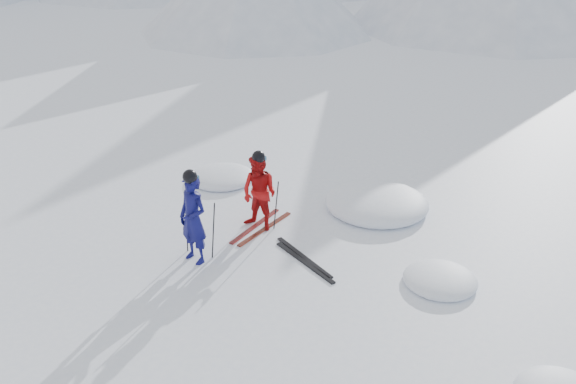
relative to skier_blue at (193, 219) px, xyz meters
The scene contains 12 objects.
ground 3.15m from the skier_blue, 17.80° to the left, with size 160.00×160.00×0.00m, color white.
skier_blue is the anchor object (origin of this frame).
skier_red 1.68m from the skier_blue, 77.92° to the left, with size 0.77×0.60×1.59m, color #AF0E0E.
pole_blue_left 0.44m from the skier_blue, 153.43° to the left, with size 0.02×0.02×1.15m, color black.
pole_blue_right 0.46m from the skier_blue, 45.00° to the left, with size 0.02×0.02×1.15m, color black.
pole_red_left 1.93m from the skier_blue, 88.42° to the left, with size 0.02×0.02×1.06m, color black.
pole_red_right 1.94m from the skier_blue, 70.04° to the left, with size 0.02×0.02×1.06m, color black.
ski_worn_left 1.87m from the skier_blue, 81.97° to the left, with size 0.09×1.70×0.03m, color black.
ski_worn_right 1.91m from the skier_blue, 73.99° to the left, with size 0.09×1.70×0.03m, color black.
ski_loose_a 2.19m from the skier_blue, 32.84° to the left, with size 0.09×1.70×0.03m, color black.
ski_loose_b 2.20m from the skier_blue, 27.73° to the left, with size 0.09×1.70×0.03m, color black.
snow_lumps 3.67m from the skier_blue, 55.58° to the left, with size 9.63×5.83×0.50m.
Camera 1 is at (3.55, -8.39, 6.04)m, focal length 38.00 mm.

